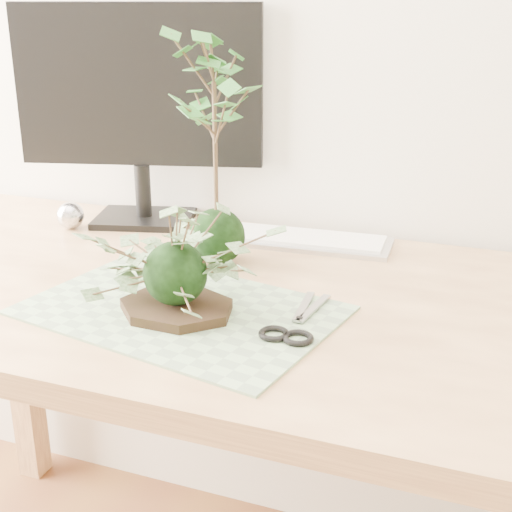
{
  "coord_description": "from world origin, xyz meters",
  "views": [
    {
      "loc": [
        0.34,
        0.25,
        1.19
      ],
      "look_at": [
        0.0,
        1.14,
        0.84
      ],
      "focal_mm": 50.0,
      "sensor_mm": 36.0,
      "label": 1
    }
  ],
  "objects_px": {
    "maple_kokedama": "(214,97)",
    "keyboard": "(287,238)",
    "monitor": "(140,100)",
    "ivy_kokedama": "(174,245)",
    "desk": "(259,343)"
  },
  "relations": [
    {
      "from": "desk",
      "to": "keyboard",
      "type": "xyz_separation_m",
      "value": [
        -0.04,
        0.26,
        0.1
      ]
    },
    {
      "from": "desk",
      "to": "ivy_kokedama",
      "type": "height_order",
      "value": "ivy_kokedama"
    },
    {
      "from": "monitor",
      "to": "desk",
      "type": "bearing_deg",
      "value": -53.42
    },
    {
      "from": "monitor",
      "to": "ivy_kokedama",
      "type": "bearing_deg",
      "value": -70.94
    },
    {
      "from": "desk",
      "to": "monitor",
      "type": "bearing_deg",
      "value": 141.69
    },
    {
      "from": "ivy_kokedama",
      "to": "desk",
      "type": "bearing_deg",
      "value": 52.73
    },
    {
      "from": "maple_kokedama",
      "to": "keyboard",
      "type": "relative_size",
      "value": 1.03
    },
    {
      "from": "desk",
      "to": "ivy_kokedama",
      "type": "xyz_separation_m",
      "value": [
        -0.09,
        -0.12,
        0.2
      ]
    },
    {
      "from": "maple_kokedama",
      "to": "keyboard",
      "type": "bearing_deg",
      "value": 62.38
    },
    {
      "from": "desk",
      "to": "ivy_kokedama",
      "type": "distance_m",
      "value": 0.25
    },
    {
      "from": "desk",
      "to": "keyboard",
      "type": "distance_m",
      "value": 0.28
    },
    {
      "from": "ivy_kokedama",
      "to": "monitor",
      "type": "relative_size",
      "value": 0.71
    },
    {
      "from": "maple_kokedama",
      "to": "keyboard",
      "type": "height_order",
      "value": "maple_kokedama"
    },
    {
      "from": "maple_kokedama",
      "to": "keyboard",
      "type": "xyz_separation_m",
      "value": [
        0.08,
        0.15,
        -0.28
      ]
    },
    {
      "from": "keyboard",
      "to": "monitor",
      "type": "distance_m",
      "value": 0.41
    }
  ]
}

